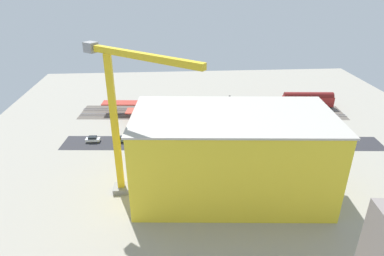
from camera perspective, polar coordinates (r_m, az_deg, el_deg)
ground_plane at (r=101.64m, az=4.87°, el=-1.62°), size 150.99×150.99×0.00m
rail_bed at (r=119.61m, az=3.47°, el=2.70°), size 95.09×20.27×0.01m
street_asphalt at (r=98.26m, az=5.20°, el=-2.64°), size 94.78×16.15×0.01m
track_rails at (r=119.54m, az=3.47°, el=2.77°), size 94.10×13.87×0.12m
platform_canopy_near at (r=110.83m, az=1.53°, el=2.93°), size 50.31×8.88×3.90m
platform_canopy_far at (r=117.43m, az=-0.83°, el=4.32°), size 60.48×9.08×4.06m
locomotive at (r=123.48m, az=9.16°, el=4.05°), size 15.00×3.83×5.12m
passenger_coach at (r=130.31m, az=19.39°, el=4.67°), size 18.87×4.33×5.93m
parked_car_0 at (r=104.84m, az=13.62°, el=-0.94°), size 4.75×2.09×1.75m
parked_car_1 at (r=102.49m, az=9.33°, el=-1.19°), size 4.51×1.90×1.64m
parked_car_2 at (r=100.80m, az=5.51°, el=-1.41°), size 4.51×2.23×1.74m
parked_car_3 at (r=100.26m, az=0.76°, el=-1.45°), size 4.25×2.07×1.65m
parked_car_4 at (r=100.32m, az=-3.32°, el=-1.46°), size 4.54×2.05×1.72m
parked_car_5 at (r=99.72m, az=-8.07°, el=-1.87°), size 4.29×2.34×1.71m
parked_car_6 at (r=100.61m, az=-11.93°, el=-1.94°), size 4.44×2.10×1.69m
parked_car_7 at (r=102.73m, az=-16.76°, el=-1.90°), size 4.22×1.93×1.74m
construction_building at (r=72.92m, az=6.82°, el=-4.81°), size 43.08×24.25×18.97m
construction_roof_slab at (r=68.61m, az=7.23°, el=2.21°), size 43.72×24.89×0.40m
tower_crane at (r=68.30m, az=-12.06°, el=2.61°), size 22.78×18.70×33.49m
box_truck_0 at (r=89.39m, az=1.27°, el=-4.29°), size 9.88×3.23×3.51m
street_tree_0 at (r=90.96m, az=5.99°, el=-1.79°), size 5.08×5.08×7.21m
street_tree_1 at (r=97.41m, az=18.58°, el=-0.87°), size 4.82×4.82×7.50m
street_tree_2 at (r=90.10m, az=-8.22°, el=-1.53°), size 5.61×5.61×8.42m
traffic_light at (r=94.88m, az=13.25°, el=-1.14°), size 0.50×0.36×7.16m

